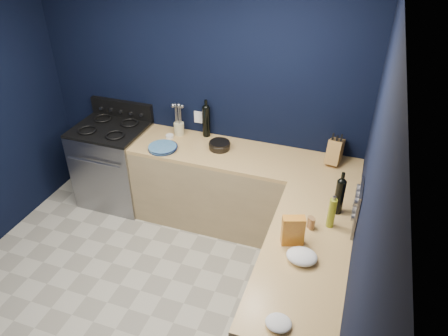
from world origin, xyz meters
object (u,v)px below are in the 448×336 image
at_px(plate_stack, 163,148).
at_px(utensil_crock, 179,129).
at_px(crouton_bag, 293,231).
at_px(gas_range, 115,165).
at_px(knife_block, 335,151).

bearing_deg(plate_stack, utensil_crock, 85.25).
xyz_separation_m(utensil_crock, crouton_bag, (1.50, -1.28, 0.05)).
bearing_deg(gas_range, knife_block, 4.38).
bearing_deg(gas_range, plate_stack, -11.72).
bearing_deg(utensil_crock, knife_block, -0.64).
relative_size(gas_range, knife_block, 3.94).
height_order(knife_block, crouton_bag, knife_block).
distance_m(knife_block, crouton_bag, 1.27).
xyz_separation_m(gas_range, utensil_crock, (0.75, 0.20, 0.51)).
bearing_deg(crouton_bag, plate_stack, 129.17).
bearing_deg(plate_stack, crouton_bag, -31.34).
distance_m(plate_stack, knife_block, 1.71).
distance_m(utensil_crock, knife_block, 1.65).
bearing_deg(knife_block, gas_range, -168.72).
xyz_separation_m(plate_stack, utensil_crock, (0.03, 0.35, 0.05)).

